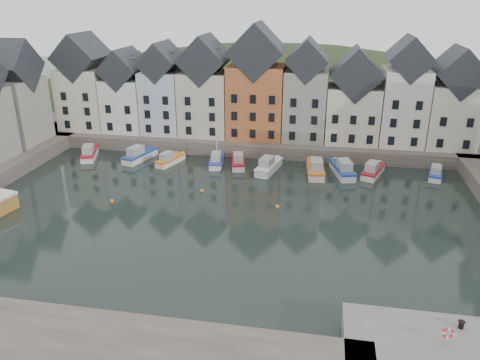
% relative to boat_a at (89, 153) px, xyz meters
% --- Properties ---
extents(ground, '(260.00, 260.00, 0.00)m').
position_rel_boat_a_xyz_m(ground, '(24.45, -17.92, -0.72)').
color(ground, black).
rests_on(ground, ground).
extents(far_quay, '(90.00, 16.00, 2.00)m').
position_rel_boat_a_xyz_m(far_quay, '(24.45, 12.08, 0.28)').
color(far_quay, '#4A4138').
rests_on(far_quay, ground).
extents(near_wall, '(50.00, 6.00, 2.00)m').
position_rel_boat_a_xyz_m(near_wall, '(14.45, -39.92, 0.28)').
color(near_wall, '#4A4138').
rests_on(near_wall, ground).
extents(hillside, '(153.60, 70.40, 64.00)m').
position_rel_boat_a_xyz_m(hillside, '(24.47, 38.08, -18.68)').
color(hillside, '#1E2F17').
rests_on(hillside, ground).
extents(far_terrace, '(72.37, 8.16, 17.78)m').
position_rel_boat_a_xyz_m(far_terrace, '(27.66, 10.08, 8.16)').
color(far_terrace, beige).
rests_on(far_terrace, far_quay).
extents(mooring_buoys, '(20.50, 5.50, 0.50)m').
position_rel_boat_a_xyz_m(mooring_buoys, '(20.45, -12.59, -0.57)').
color(mooring_buoys, orange).
rests_on(mooring_buoys, ground).
extents(boat_a, '(3.85, 6.58, 2.41)m').
position_rel_boat_a_xyz_m(boat_a, '(0.00, 0.00, 0.00)').
color(boat_a, silver).
rests_on(boat_a, ground).
extents(boat_b, '(3.73, 6.97, 2.56)m').
position_rel_boat_a_xyz_m(boat_b, '(7.95, 0.38, 0.04)').
color(boat_b, silver).
rests_on(boat_b, ground).
extents(boat_c, '(3.38, 5.79, 2.12)m').
position_rel_boat_a_xyz_m(boat_c, '(13.06, -0.43, -0.09)').
color(boat_c, silver).
rests_on(boat_c, ground).
extents(boat_d, '(2.64, 6.09, 11.27)m').
position_rel_boat_a_xyz_m(boat_d, '(20.00, 0.43, 0.01)').
color(boat_d, silver).
rests_on(boat_d, ground).
extents(boat_e, '(3.03, 6.27, 2.31)m').
position_rel_boat_a_xyz_m(boat_e, '(23.24, 0.51, -0.03)').
color(boat_e, silver).
rests_on(boat_e, ground).
extents(boat_f, '(3.48, 6.95, 2.56)m').
position_rel_boat_a_xyz_m(boat_f, '(27.90, -0.97, 0.04)').
color(boat_f, silver).
rests_on(boat_f, ground).
extents(boat_g, '(2.83, 7.20, 2.70)m').
position_rel_boat_a_xyz_m(boat_g, '(34.54, -0.95, 0.08)').
color(boat_g, silver).
rests_on(boat_g, ground).
extents(boat_h, '(3.76, 7.13, 2.62)m').
position_rel_boat_a_xyz_m(boat_h, '(38.28, -0.51, 0.06)').
color(boat_h, silver).
rests_on(boat_h, ground).
extents(boat_i, '(3.88, 6.54, 2.40)m').
position_rel_boat_a_xyz_m(boat_i, '(42.42, -0.05, -0.00)').
color(boat_i, silver).
rests_on(boat_i, ground).
extents(boat_j, '(2.83, 5.63, 2.07)m').
position_rel_boat_a_xyz_m(boat_j, '(50.90, 0.87, -0.10)').
color(boat_j, silver).
rests_on(boat_j, ground).
extents(mooring_bollard, '(0.48, 0.48, 0.56)m').
position_rel_boat_a_xyz_m(mooring_bollard, '(45.48, -34.42, 1.59)').
color(mooring_bollard, black).
rests_on(mooring_bollard, near_quay).
extents(life_ring_post, '(0.80, 0.17, 1.30)m').
position_rel_boat_a_xyz_m(life_ring_post, '(44.11, -36.28, 2.14)').
color(life_ring_post, gray).
rests_on(life_ring_post, near_quay).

